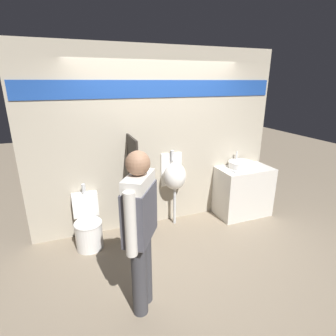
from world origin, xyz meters
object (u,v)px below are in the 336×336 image
Objects in this scene: urinal_near_counter at (174,176)px; toilet at (88,226)px; sink_basin at (241,165)px; person_in_vest at (140,224)px; cell_phone at (235,172)px.

urinal_near_counter is 1.40× the size of toilet.
urinal_near_counter reaches higher than toilet.
person_in_vest is at bearing -146.77° from sink_basin.
person_in_vest is (-2.10, -1.38, 0.07)m from sink_basin.
cell_phone is at bearing -13.35° from urinal_near_counter.
sink_basin is 0.28m from cell_phone.
sink_basin is 3.00× the size of cell_phone.
urinal_near_counter is at bearing 176.83° from sink_basin.
person_in_vest reaches higher than sink_basin.
cell_phone is 0.98m from urinal_near_counter.
person_in_vest is at bearing -71.85° from toilet.
cell_phone is 0.16× the size of toilet.
sink_basin reaches higher than toilet.
cell_phone is 2.24m from person_in_vest.
sink_basin is at bearing -3.17° from urinal_near_counter.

